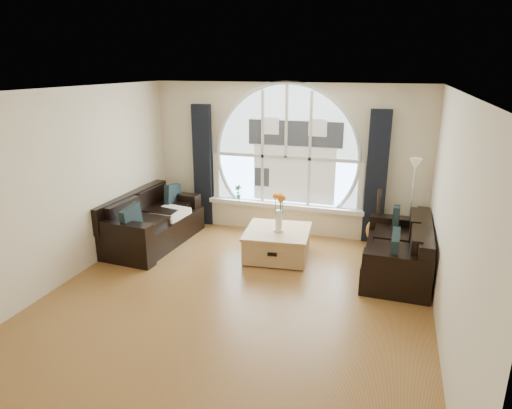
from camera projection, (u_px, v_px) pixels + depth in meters
name	position (u px, v px, depth m)	size (l,w,h in m)	color
ground	(236.00, 299.00, 5.92)	(5.00, 5.50, 0.01)	brown
ceiling	(233.00, 91.00, 5.11)	(5.00, 5.50, 0.01)	silver
wall_back	(286.00, 159.00, 8.02)	(5.00, 0.01, 2.70)	beige
wall_front	(96.00, 316.00, 3.01)	(5.00, 0.01, 2.70)	beige
wall_left	(67.00, 187.00, 6.23)	(0.01, 5.50, 2.70)	beige
wall_right	(451.00, 223.00, 4.80)	(0.01, 5.50, 2.70)	beige
attic_slope	(433.00, 129.00, 4.59)	(0.92, 5.50, 0.72)	silver
arched_window	(286.00, 145.00, 7.91)	(2.60, 0.06, 2.15)	silver
window_sill	(284.00, 205.00, 8.18)	(2.90, 0.22, 0.08)	white
window_frame	(286.00, 145.00, 7.88)	(2.76, 0.08, 2.15)	white
neighbor_house	(294.00, 152.00, 7.89)	(1.70, 0.02, 1.50)	silver
curtain_left	(203.00, 166.00, 8.43)	(0.35, 0.12, 2.30)	black
curtain_right	(376.00, 178.00, 7.51)	(0.35, 0.12, 2.30)	black
sofa_left	(152.00, 221.00, 7.66)	(0.99, 1.97, 0.88)	black
sofa_right	(397.00, 248.00, 6.55)	(0.90, 1.80, 0.80)	black
coffee_chest	(277.00, 242.00, 7.16)	(1.01, 1.01, 0.49)	#AA8152
throw_blanket	(170.00, 213.00, 7.76)	(0.55, 0.55, 0.10)	silver
vase_flowers	(279.00, 208.00, 6.95)	(0.24, 0.24, 0.70)	white
floor_lamp	(411.00, 207.00, 7.11)	(0.24, 0.24, 1.60)	#B2B2B2
guitar	(378.00, 218.00, 7.44)	(0.36, 0.24, 1.06)	brown
potted_plant	(238.00, 192.00, 8.38)	(0.15, 0.10, 0.28)	#1E6023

